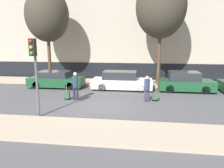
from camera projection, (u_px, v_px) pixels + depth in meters
name	position (u px, v px, depth m)	size (l,w,h in m)	color
ground_plane	(103.00, 106.00, 12.68)	(80.00, 80.00, 0.00)	#4C4C4F
sidewalk_near	(87.00, 131.00, 9.02)	(28.00, 2.50, 0.12)	tan
sidewalk_far	(117.00, 83.00, 19.47)	(28.00, 3.00, 0.12)	tan
building_facade	(121.00, 17.00, 21.72)	(28.00, 2.66, 12.09)	#A89E8C
parked_car_0	(56.00, 80.00, 17.63)	(4.33, 1.80, 1.32)	#194728
parked_car_1	(121.00, 81.00, 16.82)	(4.58, 1.72, 1.43)	silver
parked_car_2	(185.00, 82.00, 16.30)	(3.97, 1.86, 1.46)	#194728
pedestrian_left	(75.00, 84.00, 13.80)	(0.35, 0.34, 1.78)	#23232D
trolley_left	(67.00, 95.00, 13.89)	(0.34, 0.29, 1.10)	#335138
pedestrian_right	(147.00, 87.00, 13.40)	(0.34, 0.34, 1.61)	#383347
trolley_right	(155.00, 96.00, 13.62)	(0.34, 0.29, 1.09)	#335138
traffic_light	(34.00, 62.00, 10.24)	(0.28, 0.47, 3.82)	#515154
parked_bicycle	(159.00, 79.00, 18.81)	(1.77, 0.06, 0.96)	black
bare_tree_near_crossing	(161.00, 7.00, 17.00)	(3.94, 3.94, 8.58)	#4C3826
bare_tree_down_street	(47.00, 15.00, 18.37)	(3.66, 3.66, 7.97)	#4C3826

